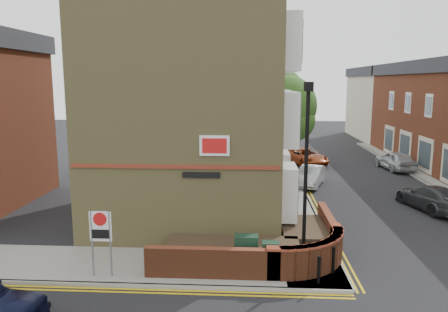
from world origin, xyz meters
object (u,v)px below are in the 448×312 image
(zone_sign, at_px, (101,232))
(silver_car_near, at_px, (311,176))
(lamppost, at_px, (306,178))
(utility_cabinet_large, at_px, (246,252))

(zone_sign, distance_m, silver_car_near, 16.19)
(zone_sign, height_order, silver_car_near, zone_sign)
(lamppost, bearing_deg, silver_car_near, 81.24)
(utility_cabinet_large, relative_size, silver_car_near, 0.32)
(lamppost, xyz_separation_m, silver_car_near, (2.00, 12.98, -2.73))
(lamppost, bearing_deg, zone_sign, -173.93)
(zone_sign, bearing_deg, silver_car_near, 57.85)
(utility_cabinet_large, xyz_separation_m, zone_sign, (-4.70, -0.80, 0.92))
(zone_sign, bearing_deg, lamppost, 6.07)
(zone_sign, relative_size, silver_car_near, 0.60)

